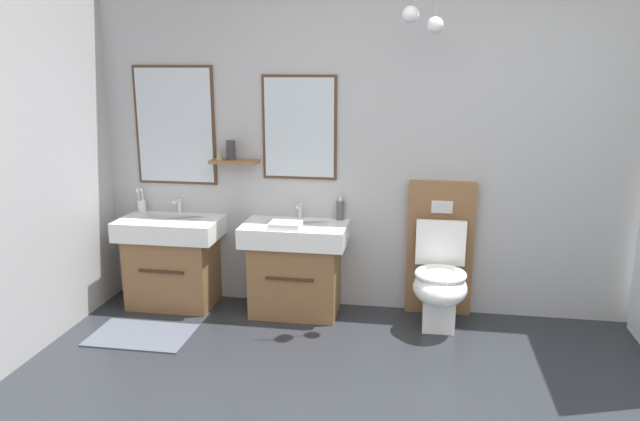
# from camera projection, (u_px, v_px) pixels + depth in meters

# --- Properties ---
(wall_back) EXTENTS (5.08, 0.58, 2.69)m
(wall_back) POSITION_uv_depth(u_px,v_px,m) (423.00, 131.00, 4.28)
(wall_back) COLOR #A8A8AA
(wall_back) RESTS_ON ground
(bath_mat) EXTENTS (0.68, 0.44, 0.01)m
(bath_mat) POSITION_uv_depth(u_px,v_px,m) (142.00, 335.00, 4.08)
(bath_mat) COLOR #474C56
(bath_mat) RESTS_ON ground
(vanity_sink_left) EXTENTS (0.76, 0.47, 0.68)m
(vanity_sink_left) POSITION_uv_depth(u_px,v_px,m) (173.00, 259.00, 4.56)
(vanity_sink_left) COLOR brown
(vanity_sink_left) RESTS_ON ground
(tap_on_left_sink) EXTENTS (0.03, 0.13, 0.11)m
(tap_on_left_sink) POSITION_uv_depth(u_px,v_px,m) (178.00, 204.00, 4.63)
(tap_on_left_sink) COLOR silver
(tap_on_left_sink) RESTS_ON vanity_sink_left
(vanity_sink_right) EXTENTS (0.76, 0.47, 0.68)m
(vanity_sink_right) POSITION_uv_depth(u_px,v_px,m) (295.00, 265.00, 4.41)
(vanity_sink_right) COLOR brown
(vanity_sink_right) RESTS_ON ground
(tap_on_right_sink) EXTENTS (0.03, 0.13, 0.11)m
(tap_on_right_sink) POSITION_uv_depth(u_px,v_px,m) (300.00, 209.00, 4.48)
(tap_on_right_sink) COLOR silver
(tap_on_right_sink) RESTS_ON vanity_sink_right
(toilet) EXTENTS (0.48, 0.62, 1.00)m
(toilet) POSITION_uv_depth(u_px,v_px,m) (440.00, 272.00, 4.24)
(toilet) COLOR brown
(toilet) RESTS_ON ground
(toothbrush_cup) EXTENTS (0.07, 0.07, 0.19)m
(toothbrush_cup) POSITION_uv_depth(u_px,v_px,m) (142.00, 205.00, 4.67)
(toothbrush_cup) COLOR silver
(toothbrush_cup) RESTS_ON vanity_sink_left
(soap_dispenser) EXTENTS (0.06, 0.06, 0.18)m
(soap_dispenser) POSITION_uv_depth(u_px,v_px,m) (340.00, 210.00, 4.43)
(soap_dispenser) COLOR #4C4C51
(soap_dispenser) RESTS_ON vanity_sink_right
(folded_hand_towel) EXTENTS (0.22, 0.16, 0.04)m
(folded_hand_towel) POSITION_uv_depth(u_px,v_px,m) (286.00, 225.00, 4.20)
(folded_hand_towel) COLOR white
(folded_hand_towel) RESTS_ON vanity_sink_right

